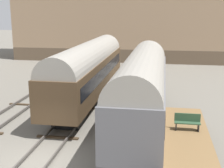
% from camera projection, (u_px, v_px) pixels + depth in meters
% --- Properties ---
extents(ground_plane, '(200.00, 200.00, 0.00)m').
position_uv_depth(ground_plane, '(38.00, 161.00, 15.96)').
color(ground_plane, '#6B665B').
extents(track_middle, '(2.60, 60.00, 0.26)m').
position_uv_depth(track_middle, '(38.00, 159.00, 15.93)').
color(track_middle, '#4C4742').
rests_on(track_middle, ground).
extents(track_right, '(2.60, 60.00, 0.26)m').
position_uv_depth(track_right, '(133.00, 166.00, 15.15)').
color(track_right, '#4C4742').
rests_on(track_right, ground).
extents(train_car_brown, '(2.90, 17.35, 4.96)m').
position_uv_depth(train_car_brown, '(89.00, 68.00, 26.03)').
color(train_car_brown, black).
rests_on(train_car_brown, ground).
extents(train_car_grey, '(2.89, 15.07, 5.03)m').
position_uv_depth(train_car_grey, '(142.00, 85.00, 19.90)').
color(train_car_grey, black).
rests_on(train_car_grey, ground).
extents(station_platform, '(2.51, 11.33, 1.13)m').
position_uv_depth(station_platform, '(187.00, 144.00, 15.54)').
color(station_platform, brown).
rests_on(station_platform, ground).
extents(bench, '(1.40, 0.40, 0.91)m').
position_uv_depth(bench, '(187.00, 121.00, 17.03)').
color(bench, '#2D4C33').
rests_on(bench, station_platform).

